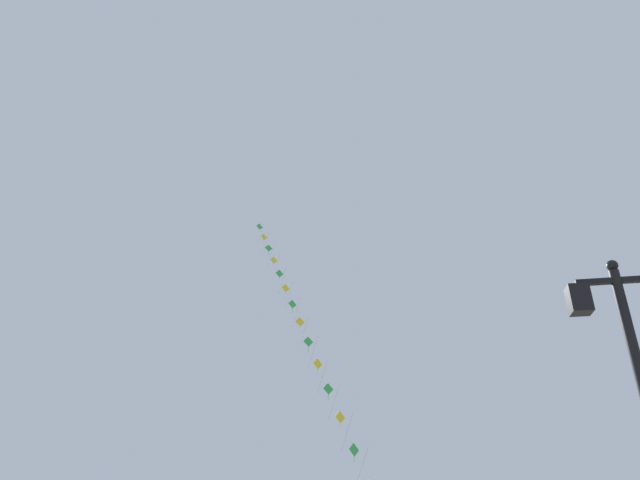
# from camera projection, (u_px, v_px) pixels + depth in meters

# --- Properties ---
(twin_lantern_lamp_post) EXTENTS (1.36, 0.28, 4.69)m
(twin_lantern_lamp_post) POSITION_uv_depth(u_px,v_px,m) (636.00, 360.00, 7.24)
(twin_lantern_lamp_post) COLOR black
(twin_lantern_lamp_post) RESTS_ON ground_plane
(kite_train) EXTENTS (9.22, 13.54, 19.38)m
(kite_train) POSITION_uv_depth(u_px,v_px,m) (299.00, 321.00, 27.75)
(kite_train) COLOR brown
(kite_train) RESTS_ON ground_plane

